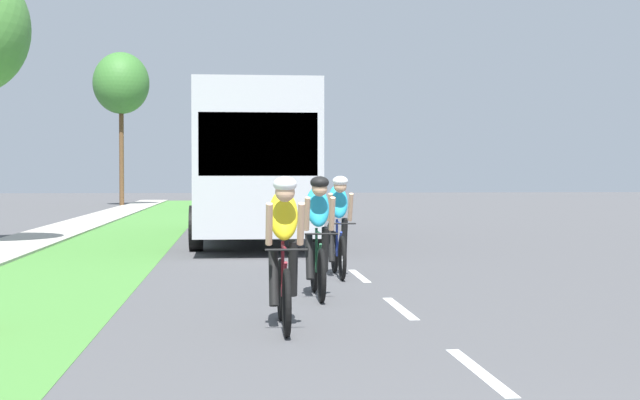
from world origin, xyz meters
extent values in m
plane|color=#4C4C4F|center=(0.00, 20.00, 0.00)|extent=(120.00, 120.00, 0.00)
cube|color=#478438|center=(-4.68, 20.00, 0.00)|extent=(2.68, 70.00, 0.01)
cube|color=#B2ADA3|center=(-6.84, 20.00, 0.00)|extent=(1.66, 70.00, 0.10)
cube|color=white|center=(0.00, 4.75, 0.00)|extent=(0.12, 1.80, 0.01)
cube|color=white|center=(0.00, 8.25, 0.00)|extent=(0.12, 1.80, 0.01)
cube|color=white|center=(0.00, 11.75, 0.00)|extent=(0.12, 1.80, 0.01)
cube|color=white|center=(0.00, 15.25, 0.00)|extent=(0.12, 1.80, 0.01)
cube|color=white|center=(0.00, 18.75, 0.00)|extent=(0.12, 1.80, 0.01)
cube|color=white|center=(0.00, 22.25, 0.00)|extent=(0.12, 1.80, 0.01)
cube|color=white|center=(0.00, 25.75, 0.00)|extent=(0.12, 1.80, 0.01)
cube|color=white|center=(0.00, 29.25, 0.00)|extent=(0.12, 1.80, 0.01)
cube|color=white|center=(0.00, 32.75, 0.00)|extent=(0.12, 1.80, 0.01)
cube|color=white|center=(0.00, 36.25, 0.00)|extent=(0.12, 1.80, 0.01)
cube|color=white|center=(0.00, 39.75, 0.00)|extent=(0.12, 1.80, 0.01)
cube|color=white|center=(0.00, 43.25, 0.00)|extent=(0.12, 1.80, 0.01)
cube|color=white|center=(0.00, 46.75, 0.00)|extent=(0.12, 1.80, 0.01)
cube|color=white|center=(0.00, 50.25, 0.00)|extent=(0.12, 1.80, 0.01)
torus|color=black|center=(-1.46, 7.47, 0.34)|extent=(0.06, 0.68, 0.68)
torus|color=black|center=(-1.46, 6.43, 0.34)|extent=(0.06, 0.68, 0.68)
cylinder|color=maroon|center=(-1.46, 6.85, 0.52)|extent=(0.04, 0.59, 0.43)
cylinder|color=maroon|center=(-1.46, 7.13, 0.62)|extent=(0.04, 0.04, 0.55)
cylinder|color=maroon|center=(-1.46, 6.90, 0.85)|extent=(0.03, 0.55, 0.03)
cylinder|color=black|center=(-1.46, 6.45, 0.86)|extent=(0.42, 0.02, 0.02)
ellipsoid|color=yellow|center=(-1.46, 6.97, 1.18)|extent=(0.30, 0.54, 0.63)
sphere|color=tan|center=(-1.46, 6.69, 1.42)|extent=(0.20, 0.20, 0.20)
ellipsoid|color=white|center=(-1.46, 6.69, 1.50)|extent=(0.24, 0.28, 0.16)
cylinder|color=tan|center=(-1.62, 6.69, 1.10)|extent=(0.07, 0.26, 0.45)
cylinder|color=tan|center=(-1.30, 6.69, 1.10)|extent=(0.07, 0.26, 0.45)
cylinder|color=black|center=(-1.56, 7.05, 0.52)|extent=(0.10, 0.30, 0.60)
cylinder|color=black|center=(-1.36, 7.00, 0.62)|extent=(0.10, 0.25, 0.61)
torus|color=black|center=(-0.89, 9.84, 0.34)|extent=(0.06, 0.68, 0.68)
torus|color=black|center=(-0.89, 8.80, 0.34)|extent=(0.06, 0.68, 0.68)
cylinder|color=#194C2D|center=(-0.89, 9.22, 0.52)|extent=(0.04, 0.59, 0.43)
cylinder|color=#194C2D|center=(-0.89, 9.50, 0.62)|extent=(0.04, 0.04, 0.55)
cylinder|color=#194C2D|center=(-0.89, 9.27, 0.85)|extent=(0.03, 0.55, 0.03)
cylinder|color=black|center=(-0.89, 8.82, 0.86)|extent=(0.42, 0.02, 0.02)
ellipsoid|color=#26A5CC|center=(-0.89, 9.34, 1.18)|extent=(0.30, 0.54, 0.63)
sphere|color=tan|center=(-0.89, 9.06, 1.42)|extent=(0.20, 0.20, 0.20)
ellipsoid|color=black|center=(-0.89, 9.06, 1.50)|extent=(0.24, 0.28, 0.16)
cylinder|color=tan|center=(-1.05, 9.06, 1.10)|extent=(0.07, 0.26, 0.45)
cylinder|color=tan|center=(-0.73, 9.06, 1.10)|extent=(0.07, 0.26, 0.45)
cylinder|color=black|center=(-0.99, 9.42, 0.52)|extent=(0.10, 0.30, 0.60)
cylinder|color=black|center=(-0.79, 9.37, 0.62)|extent=(0.10, 0.25, 0.61)
torus|color=black|center=(-0.34, 12.20, 0.34)|extent=(0.06, 0.68, 0.68)
torus|color=black|center=(-0.34, 11.16, 0.34)|extent=(0.06, 0.68, 0.68)
cylinder|color=#23389E|center=(-0.34, 11.58, 0.52)|extent=(0.04, 0.59, 0.43)
cylinder|color=#23389E|center=(-0.34, 11.86, 0.62)|extent=(0.04, 0.04, 0.55)
cylinder|color=#23389E|center=(-0.34, 11.63, 0.85)|extent=(0.03, 0.55, 0.03)
cylinder|color=black|center=(-0.34, 11.18, 0.86)|extent=(0.42, 0.02, 0.02)
ellipsoid|color=#26A5CC|center=(-0.34, 11.70, 1.18)|extent=(0.30, 0.54, 0.63)
sphere|color=tan|center=(-0.34, 11.42, 1.42)|extent=(0.20, 0.20, 0.20)
ellipsoid|color=white|center=(-0.34, 11.42, 1.50)|extent=(0.24, 0.28, 0.16)
cylinder|color=tan|center=(-0.50, 11.42, 1.10)|extent=(0.07, 0.26, 0.45)
cylinder|color=tan|center=(-0.18, 11.42, 1.10)|extent=(0.07, 0.26, 0.45)
cylinder|color=black|center=(-0.44, 11.78, 0.52)|extent=(0.10, 0.30, 0.60)
cylinder|color=black|center=(-0.24, 11.73, 0.62)|extent=(0.10, 0.25, 0.61)
cube|color=#A5A8AD|center=(-1.50, 20.54, 1.93)|extent=(2.50, 11.60, 3.10)
cube|color=#1E2833|center=(-1.50, 20.54, 2.33)|extent=(2.52, 10.67, 0.64)
cube|color=#1E2833|center=(-1.50, 14.77, 2.18)|extent=(2.25, 0.06, 1.20)
cylinder|color=black|center=(-2.75, 16.77, 0.48)|extent=(0.28, 0.96, 0.96)
cylinder|color=black|center=(-0.25, 16.77, 0.48)|extent=(0.28, 0.96, 0.96)
cylinder|color=black|center=(-2.75, 23.73, 0.48)|extent=(0.28, 0.96, 0.96)
cylinder|color=black|center=(-0.25, 23.73, 0.48)|extent=(0.28, 0.96, 0.96)
cube|color=#23389E|center=(-1.71, 38.95, 0.64)|extent=(1.76, 4.30, 0.76)
cube|color=#23389E|center=(-1.71, 39.10, 1.26)|extent=(1.55, 2.24, 0.52)
cube|color=#1E2833|center=(-1.71, 38.13, 1.24)|extent=(1.44, 0.08, 0.44)
cylinder|color=black|center=(-2.59, 37.62, 0.32)|extent=(0.22, 0.64, 0.64)
cylinder|color=black|center=(-0.83, 37.62, 0.32)|extent=(0.22, 0.64, 0.64)
cylinder|color=black|center=(-2.59, 40.28, 0.32)|extent=(0.22, 0.64, 0.64)
cylinder|color=black|center=(-0.83, 40.28, 0.32)|extent=(0.22, 0.64, 0.64)
cube|color=silver|center=(-1.68, 47.82, 0.81)|extent=(1.90, 4.70, 1.00)
cube|color=silver|center=(-1.68, 48.02, 1.53)|extent=(1.71, 2.91, 0.52)
cube|color=#1E2833|center=(-1.68, 46.76, 1.41)|extent=(1.56, 0.08, 0.44)
cylinder|color=black|center=(-2.63, 46.41, 0.36)|extent=(0.25, 0.72, 0.72)
cylinder|color=black|center=(-0.73, 46.41, 0.36)|extent=(0.25, 0.72, 0.72)
cylinder|color=black|center=(-2.63, 49.23, 0.36)|extent=(0.25, 0.72, 0.72)
cylinder|color=black|center=(-0.73, 49.23, 0.36)|extent=(0.25, 0.72, 0.72)
cube|color=red|center=(-1.82, 59.14, 0.72)|extent=(1.96, 5.10, 0.76)
cube|color=red|center=(-1.82, 58.38, 1.32)|extent=(1.80, 1.78, 0.64)
cube|color=#1E2833|center=(-1.82, 57.66, 1.30)|extent=(1.67, 0.08, 0.52)
cube|color=red|center=(-2.72, 60.16, 1.02)|extent=(0.08, 2.81, 0.40)
cube|color=red|center=(-0.92, 60.16, 1.02)|extent=(0.08, 2.81, 0.40)
cube|color=red|center=(-1.82, 61.65, 1.02)|extent=(1.80, 0.08, 0.40)
cylinder|color=black|center=(-2.80, 57.61, 0.38)|extent=(0.26, 0.76, 0.76)
cylinder|color=black|center=(-0.84, 57.61, 0.38)|extent=(0.26, 0.76, 0.76)
cylinder|color=black|center=(-2.80, 60.67, 0.38)|extent=(0.26, 0.76, 0.76)
cylinder|color=black|center=(-0.84, 60.67, 0.38)|extent=(0.26, 0.76, 0.76)
cylinder|color=brown|center=(-7.70, 45.25, 2.60)|extent=(0.24, 0.24, 5.19)
ellipsoid|color=#38722D|center=(-7.70, 45.25, 6.35)|extent=(2.89, 2.89, 3.17)
camera|label=1|loc=(-1.99, -2.41, 1.59)|focal=50.94mm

